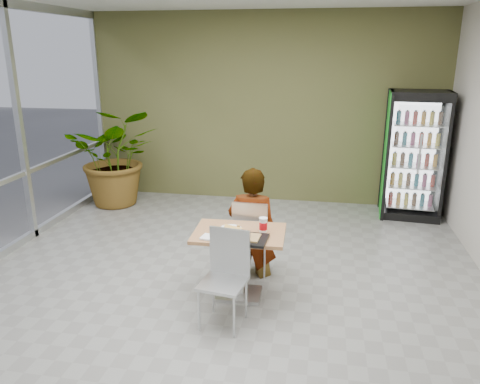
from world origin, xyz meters
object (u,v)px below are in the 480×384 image
at_px(chair_near, 226,269).
at_px(beverage_fridge, 414,155).
at_px(cafeteria_tray, 244,239).
at_px(chair_far, 251,232).
at_px(seated_woman, 252,234).
at_px(soda_cup, 263,225).
at_px(dining_table, 239,250).
at_px(potted_plant, 117,157).

bearing_deg(chair_near, beverage_fridge, 65.93).
xyz_separation_m(cafeteria_tray, beverage_fridge, (2.15, 3.24, 0.23)).
xyz_separation_m(chair_far, seated_woman, (0.00, 0.05, -0.04)).
height_order(chair_near, soda_cup, chair_near).
bearing_deg(dining_table, chair_far, 85.02).
distance_m(cafeteria_tray, beverage_fridge, 3.90).
relative_size(cafeteria_tray, potted_plant, 0.28).
height_order(chair_far, cafeteria_tray, chair_far).
bearing_deg(beverage_fridge, dining_table, -121.50).
relative_size(dining_table, chair_far, 1.05).
height_order(chair_far, seated_woman, seated_woman).
bearing_deg(chair_far, dining_table, 87.70).
height_order(soda_cup, beverage_fridge, beverage_fridge).
bearing_deg(chair_far, beverage_fridge, -128.55).
xyz_separation_m(chair_far, chair_near, (-0.09, -1.00, 0.00)).
bearing_deg(chair_near, dining_table, 94.12).
bearing_deg(cafeteria_tray, chair_far, 92.90).
distance_m(cafeteria_tray, potted_plant, 4.02).
height_order(seated_woman, soda_cup, seated_woman).
height_order(soda_cup, cafeteria_tray, soda_cup).
relative_size(chair_far, beverage_fridge, 0.47).
xyz_separation_m(chair_far, beverage_fridge, (2.19, 2.50, 0.45)).
height_order(chair_far, beverage_fridge, beverage_fridge).
bearing_deg(seated_woman, cafeteria_tray, 95.08).
bearing_deg(soda_cup, chair_far, 112.65).
xyz_separation_m(chair_far, potted_plant, (-2.66, 2.24, 0.29)).
relative_size(chair_far, soda_cup, 5.92).
height_order(seated_woman, beverage_fridge, beverage_fridge).
distance_m(chair_far, cafeteria_tray, 0.77).
height_order(dining_table, potted_plant, potted_plant).
height_order(beverage_fridge, potted_plant, beverage_fridge).
distance_m(seated_woman, soda_cup, 0.65).
bearing_deg(potted_plant, cafeteria_tray, -47.83).
bearing_deg(beverage_fridge, chair_far, -126.26).
relative_size(chair_far, seated_woman, 0.58).
distance_m(chair_far, beverage_fridge, 3.36).
bearing_deg(chair_near, chair_far, 94.05).
bearing_deg(chair_far, cafeteria_tray, 95.58).
xyz_separation_m(seated_woman, beverage_fridge, (2.19, 2.45, 0.49)).
relative_size(seated_woman, beverage_fridge, 0.81).
height_order(chair_near, cafeteria_tray, chair_near).
distance_m(chair_near, potted_plant, 4.15).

